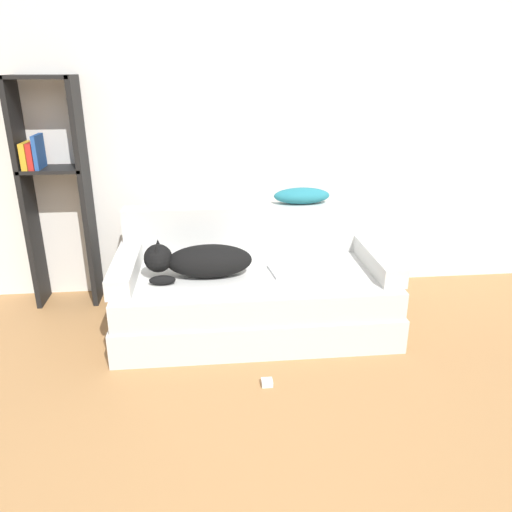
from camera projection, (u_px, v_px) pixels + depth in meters
name	position (u px, v px, depth m)	size (l,w,h in m)	color
wall_back	(231.00, 115.00, 3.64)	(8.04, 0.06, 2.70)	silver
couch	(255.00, 300.00, 3.39)	(1.82, 0.91, 0.41)	silver
couch_backrest	(249.00, 229.00, 3.60)	(1.78, 0.15, 0.35)	silver
couch_arm_left	(126.00, 268.00, 3.21)	(0.15, 0.72, 0.13)	silver
couch_arm_right	(378.00, 259.00, 3.36)	(0.15, 0.72, 0.13)	silver
dog	(199.00, 261.00, 3.20)	(0.69, 0.26, 0.25)	black
laptop	(295.00, 270.00, 3.32)	(0.36, 0.28, 0.02)	silver
throw_pillow	(302.00, 196.00, 3.57)	(0.40, 0.18, 0.11)	teal
bookshelf	(53.00, 183.00, 3.51)	(0.45, 0.26, 1.63)	black
power_adapter	(267.00, 383.00, 2.82)	(0.06, 0.06, 0.03)	silver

